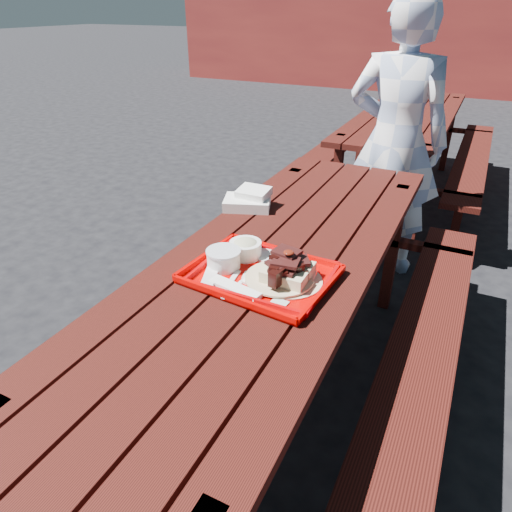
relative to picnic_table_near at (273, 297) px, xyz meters
The scene contains 8 objects.
ground 0.56m from the picnic_table_near, ahead, with size 60.00×60.00×0.00m, color black.
building_wall 9.05m from the picnic_table_near, 90.00° to the left, with size 12.00×1.20×3.00m, color maroon.
picnic_table_near is the anchor object (origin of this frame).
picnic_table_far 2.80m from the picnic_table_near, 90.00° to the left, with size 1.41×2.40×0.75m.
near_tray 0.27m from the picnic_table_near, 75.36° to the right, with size 0.44×0.38×0.14m.
far_tray 0.28m from the picnic_table_near, 84.11° to the right, with size 0.51×0.41×0.08m.
white_cloth 0.52m from the picnic_table_near, 128.47° to the left, with size 0.25×0.22×0.09m.
person 1.50m from the picnic_table_near, 84.35° to the left, with size 0.61×0.40×1.68m, color #A0B3D9.
Camera 1 is at (0.61, -1.38, 1.58)m, focal length 32.00 mm.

